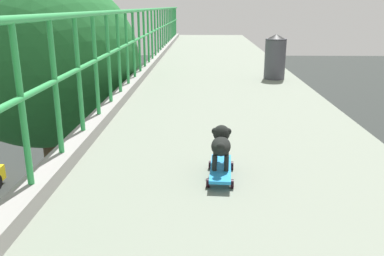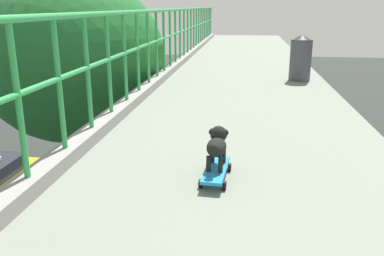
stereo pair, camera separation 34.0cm
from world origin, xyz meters
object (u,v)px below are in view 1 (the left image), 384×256
toy_skateboard (221,169)px  litter_bin (275,56)px  city_bus (75,85)px  car_grey_fifth (31,238)px  small_dog (221,143)px

toy_skateboard → litter_bin: size_ratio=0.69×
city_bus → litter_bin: litter_bin is taller
car_grey_fifth → small_dog: 10.29m
toy_skateboard → small_dog: small_dog is taller
small_dog → litter_bin: litter_bin is taller
small_dog → car_grey_fifth: bearing=125.6°
car_grey_fifth → toy_skateboard: bearing=-54.6°
small_dog → toy_skateboard: bearing=-91.9°
litter_bin → car_grey_fifth: bearing=157.1°
car_grey_fifth → litter_bin: litter_bin is taller
small_dog → litter_bin: bearing=75.4°
toy_skateboard → small_dog: 0.21m
car_grey_fifth → toy_skateboard: 10.22m
city_bus → litter_bin: bearing=-63.0°
small_dog → city_bus: bearing=110.3°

